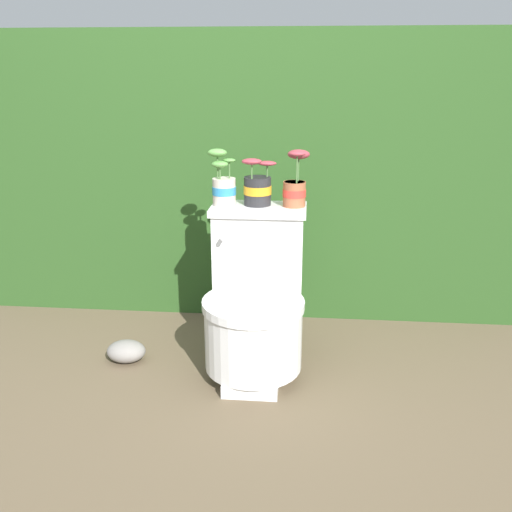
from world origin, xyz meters
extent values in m
plane|color=brown|center=(0.00, 0.00, 0.00)|extent=(12.00, 12.00, 0.00)
cube|color=#284C1E|center=(0.00, 0.92, 0.73)|extent=(2.89, 0.62, 1.46)
cube|color=silver|center=(0.09, -0.03, 0.03)|extent=(0.23, 0.38, 0.06)
cylinder|color=silver|center=(0.09, -0.03, 0.19)|extent=(0.41, 0.41, 0.27)
cylinder|color=silver|center=(0.09, -0.03, 0.34)|extent=(0.43, 0.43, 0.04)
cube|color=silver|center=(0.09, 0.21, 0.49)|extent=(0.39, 0.21, 0.37)
cube|color=silver|center=(0.09, 0.21, 0.69)|extent=(0.42, 0.23, 0.03)
cylinder|color=silver|center=(-0.05, 0.08, 0.60)|extent=(0.02, 0.05, 0.02)
cylinder|color=beige|center=(-0.07, 0.23, 0.76)|extent=(0.10, 0.10, 0.12)
cylinder|color=#2D84BC|center=(-0.07, 0.23, 0.77)|extent=(0.10, 0.10, 0.04)
cylinder|color=#332319|center=(-0.07, 0.23, 0.82)|extent=(0.09, 0.09, 0.01)
cylinder|color=#4C753D|center=(-0.04, 0.23, 0.86)|extent=(0.01, 0.01, 0.07)
ellipsoid|color=#569342|center=(-0.04, 0.23, 0.90)|extent=(0.06, 0.04, 0.02)
cylinder|color=#4C753D|center=(-0.09, 0.21, 0.87)|extent=(0.01, 0.01, 0.10)
ellipsoid|color=#569342|center=(-0.09, 0.21, 0.94)|extent=(0.08, 0.06, 0.03)
cylinder|color=#4C753D|center=(-0.08, 0.20, 0.85)|extent=(0.01, 0.01, 0.06)
ellipsoid|color=#569342|center=(-0.08, 0.20, 0.89)|extent=(0.07, 0.05, 0.03)
cylinder|color=#262628|center=(0.08, 0.24, 0.77)|extent=(0.12, 0.12, 0.12)
cylinder|color=orange|center=(0.08, 0.24, 0.77)|extent=(0.12, 0.12, 0.04)
cylinder|color=#332319|center=(0.08, 0.24, 0.82)|extent=(0.11, 0.11, 0.01)
cylinder|color=#4C753D|center=(0.06, 0.20, 0.86)|extent=(0.01, 0.01, 0.07)
ellipsoid|color=#93333D|center=(0.06, 0.20, 0.90)|extent=(0.09, 0.06, 0.03)
cylinder|color=#4C753D|center=(0.12, 0.25, 0.85)|extent=(0.01, 0.01, 0.05)
ellipsoid|color=#93333D|center=(0.12, 0.25, 0.89)|extent=(0.08, 0.06, 0.02)
cylinder|color=#9E5638|center=(0.24, 0.23, 0.76)|extent=(0.10, 0.10, 0.11)
cylinder|color=red|center=(0.24, 0.23, 0.76)|extent=(0.10, 0.10, 0.03)
cylinder|color=#332319|center=(0.24, 0.23, 0.81)|extent=(0.09, 0.09, 0.01)
cylinder|color=#4C753D|center=(0.26, 0.25, 0.86)|extent=(0.01, 0.01, 0.10)
ellipsoid|color=#93333D|center=(0.26, 0.25, 0.93)|extent=(0.10, 0.07, 0.04)
cylinder|color=#4C753D|center=(0.25, 0.19, 0.87)|extent=(0.01, 0.01, 0.12)
ellipsoid|color=#93333D|center=(0.25, 0.19, 0.94)|extent=(0.07, 0.05, 0.02)
ellipsoid|color=gray|center=(-0.51, 0.05, 0.05)|extent=(0.18, 0.14, 0.10)
camera|label=1|loc=(0.30, -2.22, 1.29)|focal=40.00mm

